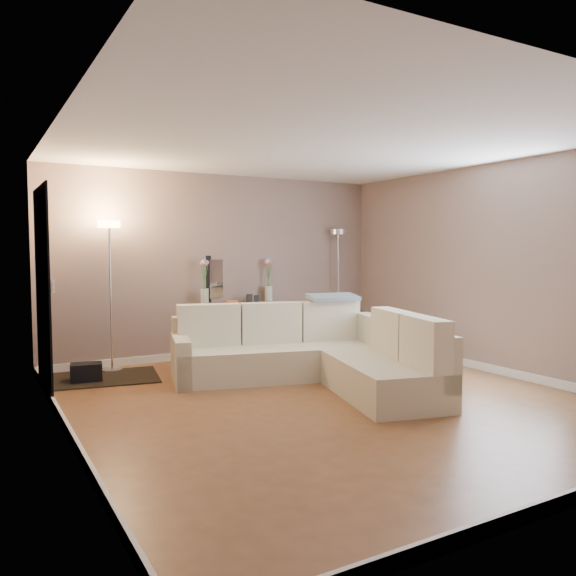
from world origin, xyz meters
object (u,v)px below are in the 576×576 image
sectional_sofa (314,354)px  floor_lamp_lit (110,266)px  floor_lamp_unlit (338,264)px  console_table (234,327)px

sectional_sofa → floor_lamp_lit: 2.77m
sectional_sofa → floor_lamp_unlit: (1.63, 1.88, 0.98)m
floor_lamp_unlit → floor_lamp_lit: bearing=-177.6°
sectional_sofa → floor_lamp_unlit: bearing=49.0°
sectional_sofa → console_table: sectional_sofa is taller
console_table → floor_lamp_lit: bearing=-173.9°
console_table → floor_lamp_unlit: size_ratio=0.66×
console_table → floor_lamp_unlit: floor_lamp_unlit is taller
console_table → floor_lamp_unlit: 2.00m
sectional_sofa → console_table: size_ratio=2.41×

